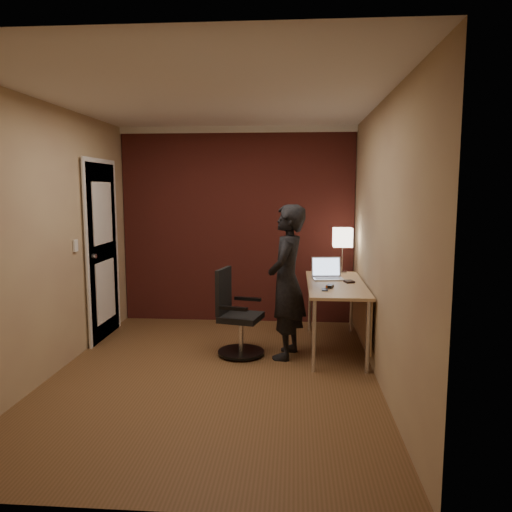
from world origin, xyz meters
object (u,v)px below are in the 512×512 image
object	(u,v)px
wallet	(349,282)
desk_lamp	(343,238)
mouse	(330,286)
phone	(325,290)
person	(287,282)
office_chair	(236,318)
desk	(342,295)
laptop	(327,273)

from	to	relation	value
wallet	desk_lamp	bearing A→B (deg)	91.91
mouse	phone	bearing A→B (deg)	-98.08
wallet	person	size ratio (longest dim) A/B	0.07
office_chair	person	xyz separation A→B (m)	(0.53, -0.01, 0.39)
desk	laptop	xyz separation A→B (m)	(-0.15, 0.26, 0.19)
office_chair	person	world-z (taller)	person
laptop	person	world-z (taller)	person
desk	wallet	world-z (taller)	wallet
desk_lamp	wallet	size ratio (longest dim) A/B	4.86
desk_lamp	office_chair	world-z (taller)	desk_lamp
office_chair	laptop	bearing A→B (deg)	28.60
mouse	desk	bearing A→B (deg)	78.44
laptop	wallet	size ratio (longest dim) A/B	3.25
desk	person	world-z (taller)	person
phone	desk	bearing A→B (deg)	64.76
mouse	office_chair	distance (m)	1.02
desk_lamp	mouse	size ratio (longest dim) A/B	5.35
desk	office_chair	distance (m)	1.17
desk	desk_lamp	size ratio (longest dim) A/B	2.80
mouse	wallet	world-z (taller)	mouse
wallet	office_chair	size ratio (longest dim) A/B	0.12
phone	mouse	bearing A→B (deg)	67.23
laptop	phone	distance (m)	0.66
desk_lamp	person	distance (m)	1.18
phone	office_chair	bearing A→B (deg)	174.74
mouse	person	world-z (taller)	person
office_chair	person	distance (m)	0.66
mouse	person	xyz separation A→B (m)	(-0.44, 0.00, 0.04)
phone	office_chair	distance (m)	0.98
desk_lamp	laptop	world-z (taller)	desk_lamp
desk	desk_lamp	world-z (taller)	desk_lamp
phone	office_chair	xyz separation A→B (m)	(-0.90, 0.13, -0.34)
desk_lamp	person	size ratio (longest dim) A/B	0.34
desk	phone	world-z (taller)	phone
desk_lamp	phone	distance (m)	1.16
phone	office_chair	size ratio (longest dim) A/B	0.13
laptop	wallet	world-z (taller)	laptop
desk_lamp	office_chair	distance (m)	1.66
mouse	person	distance (m)	0.44
desk	phone	bearing A→B (deg)	-118.29
office_chair	mouse	bearing A→B (deg)	-0.90
desk	mouse	size ratio (longest dim) A/B	15.00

